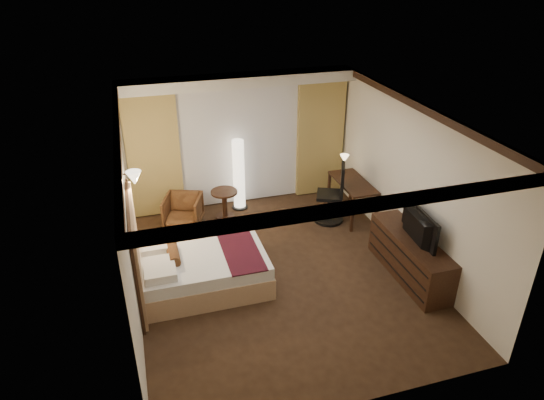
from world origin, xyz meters
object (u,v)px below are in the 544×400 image
object	(u,v)px
television	(414,221)
floor_lamp	(239,175)
armchair	(183,210)
office_chair	(330,193)
dresser	(410,257)
bed	(204,267)
side_table	(225,204)
desk	(352,199)

from	to	relation	value
television	floor_lamp	bearing A→B (deg)	39.12
armchair	floor_lamp	bearing A→B (deg)	39.36
armchair	office_chair	distance (m)	2.83
office_chair	dresser	xyz separation A→B (m)	(0.55, -2.05, -0.24)
office_chair	television	distance (m)	2.16
bed	armchair	distance (m)	1.89
side_table	television	xyz separation A→B (m)	(2.44, -2.76, 0.73)
armchair	office_chair	bearing A→B (deg)	7.95
office_chair	armchair	bearing A→B (deg)	-167.91
floor_lamp	television	world-z (taller)	floor_lamp
desk	television	distance (m)	2.20
floor_lamp	dresser	size ratio (longest dim) A/B	0.81
side_table	desk	xyz separation A→B (m)	(2.42, -0.65, 0.09)
floor_lamp	office_chair	world-z (taller)	floor_lamp
bed	desk	distance (m)	3.44
side_table	desk	distance (m)	2.51
armchair	side_table	size ratio (longest dim) A/B	1.20
side_table	dresser	xyz separation A→B (m)	(2.47, -2.76, 0.07)
bed	dresser	size ratio (longest dim) A/B	1.06
desk	dresser	world-z (taller)	desk
armchair	desk	distance (m)	3.30
office_chair	side_table	bearing A→B (deg)	-175.76
floor_lamp	dresser	bearing A→B (deg)	-55.56
television	desk	bearing A→B (deg)	5.60
television	office_chair	bearing A→B (deg)	19.28
floor_lamp	dresser	xyz separation A→B (m)	(2.10, -3.07, -0.39)
armchair	dresser	size ratio (longest dim) A/B	0.38
television	armchair	bearing A→B (deg)	56.07
desk	television	bearing A→B (deg)	-89.45
armchair	television	distance (m)	4.26
office_chair	television	size ratio (longest dim) A/B	1.12
floor_lamp	dresser	distance (m)	3.74
armchair	desk	size ratio (longest dim) A/B	0.56
desk	television	world-z (taller)	television
side_table	office_chair	xyz separation A→B (m)	(1.92, -0.70, 0.31)
armchair	bed	bearing A→B (deg)	-67.40
side_table	television	distance (m)	3.76
side_table	desk	world-z (taller)	desk
floor_lamp	desk	size ratio (longest dim) A/B	1.21
armchair	side_table	xyz separation A→B (m)	(0.83, 0.11, -0.06)
bed	side_table	size ratio (longest dim) A/B	3.36
office_chair	television	xyz separation A→B (m)	(0.52, -2.05, 0.42)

